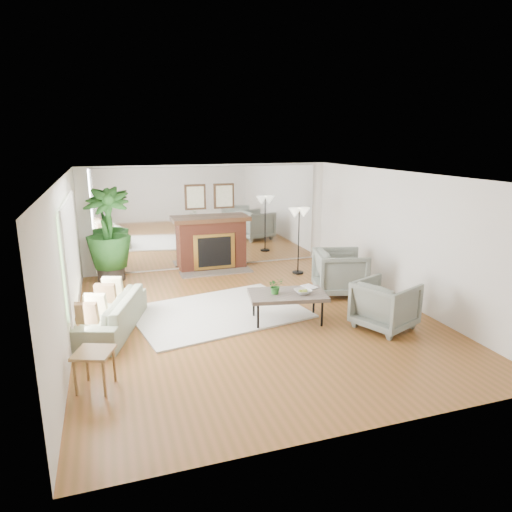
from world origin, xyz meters
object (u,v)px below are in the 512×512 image
object	(u,v)px
fireplace	(212,243)
armchair_front	(385,305)
side_table	(94,357)
sofa	(109,314)
floor_lamp	(299,218)
armchair_back	(340,272)
coffee_table	(287,295)
potted_ficus	(108,232)

from	to	relation	value
fireplace	armchair_front	xyz separation A→B (m)	(1.93, -4.39, -0.25)
side_table	sofa	bearing A→B (deg)	83.83
floor_lamp	fireplace	bearing A→B (deg)	151.60
armchair_back	armchair_front	xyz separation A→B (m)	(-0.13, -1.79, -0.05)
armchair_front	armchair_back	bearing A→B (deg)	-27.24
coffee_table	side_table	world-z (taller)	coffee_table
armchair_back	fireplace	bearing A→B (deg)	53.17
fireplace	coffee_table	xyz separation A→B (m)	(0.48, -3.65, -0.18)
fireplace	armchair_back	xyz separation A→B (m)	(2.06, -2.60, -0.21)
potted_ficus	floor_lamp	bearing A→B (deg)	-11.15
sofa	armchair_back	bearing A→B (deg)	114.13
armchair_front	floor_lamp	world-z (taller)	floor_lamp
side_table	armchair_front	bearing A→B (deg)	6.63
armchair_front	side_table	xyz separation A→B (m)	(-4.58, -0.53, 0.02)
armchair_front	side_table	size ratio (longest dim) A/B	1.54
potted_ficus	armchair_back	bearing A→B (deg)	-28.83
sofa	coffee_table	bearing A→B (deg)	97.04
coffee_table	armchair_back	size ratio (longest dim) A/B	1.43
coffee_table	sofa	size ratio (longest dim) A/B	0.72
armchair_back	side_table	xyz separation A→B (m)	(-4.71, -2.33, -0.02)
potted_ficus	floor_lamp	distance (m)	4.28
coffee_table	armchair_front	distance (m)	1.64
sofa	side_table	bearing A→B (deg)	11.95
armchair_front	potted_ficus	size ratio (longest dim) A/B	0.44
coffee_table	potted_ficus	world-z (taller)	potted_ficus
armchair_back	potted_ficus	world-z (taller)	potted_ficus
coffee_table	armchair_back	distance (m)	1.90
fireplace	coffee_table	distance (m)	3.68
coffee_table	floor_lamp	xyz separation A→B (m)	(1.35, 2.66, 0.84)
potted_ficus	floor_lamp	xyz separation A→B (m)	(4.20, -0.83, 0.23)
coffee_table	floor_lamp	bearing A→B (deg)	63.10
fireplace	armchair_back	size ratio (longest dim) A/B	2.06
fireplace	potted_ficus	size ratio (longest dim) A/B	1.00
fireplace	floor_lamp	world-z (taller)	fireplace
fireplace	side_table	xyz separation A→B (m)	(-2.65, -4.92, -0.23)
armchair_back	coffee_table	bearing A→B (deg)	138.27
fireplace	sofa	bearing A→B (deg)	-128.57
floor_lamp	sofa	bearing A→B (deg)	-153.98
armchair_back	side_table	distance (m)	5.25
fireplace	side_table	world-z (taller)	fireplace
fireplace	armchair_front	world-z (taller)	fireplace
sofa	floor_lamp	size ratio (longest dim) A/B	1.28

